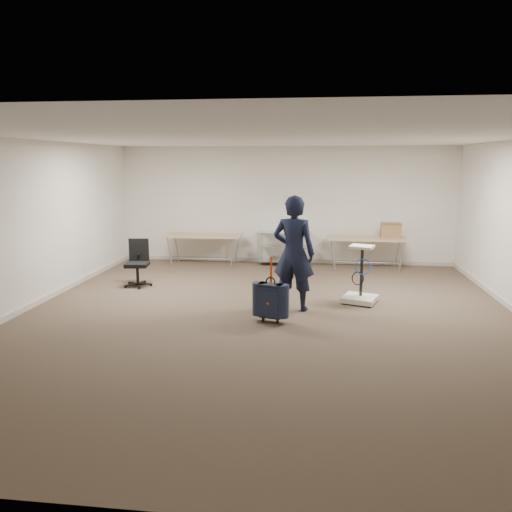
# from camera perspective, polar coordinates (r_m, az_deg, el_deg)

# --- Properties ---
(ground) EXTENTS (9.00, 9.00, 0.00)m
(ground) POSITION_cam_1_polar(r_m,az_deg,el_deg) (7.94, 1.19, -7.14)
(ground) COLOR #4B3C2D
(ground) RESTS_ON ground
(room_shell) EXTENTS (8.00, 9.00, 9.00)m
(room_shell) POSITION_cam_1_polar(r_m,az_deg,el_deg) (9.24, 2.05, -4.23)
(room_shell) COLOR silver
(room_shell) RESTS_ON ground
(folding_table_left) EXTENTS (1.80, 0.75, 0.73)m
(folding_table_left) POSITION_cam_1_polar(r_m,az_deg,el_deg) (11.90, -6.01, 2.18)
(folding_table_left) COLOR tan
(folding_table_left) RESTS_ON ground
(folding_table_right) EXTENTS (1.80, 0.75, 0.73)m
(folding_table_right) POSITION_cam_1_polar(r_m,az_deg,el_deg) (11.66, 12.53, 1.81)
(folding_table_right) COLOR tan
(folding_table_right) RESTS_ON ground
(wire_shelf) EXTENTS (1.22, 0.47, 0.80)m
(wire_shelf) POSITION_cam_1_polar(r_m,az_deg,el_deg) (11.91, 3.23, 1.07)
(wire_shelf) COLOR silver
(wire_shelf) RESTS_ON ground
(person) EXTENTS (0.77, 0.59, 1.91)m
(person) POSITION_cam_1_polar(r_m,az_deg,el_deg) (8.22, 4.33, 0.32)
(person) COLOR black
(person) RESTS_ON ground
(suitcase) EXTENTS (0.41, 0.30, 1.02)m
(suitcase) POSITION_cam_1_polar(r_m,az_deg,el_deg) (7.66, 1.67, -5.08)
(suitcase) COLOR black
(suitcase) RESTS_ON ground
(office_chair) EXTENTS (0.56, 0.56, 0.93)m
(office_chair) POSITION_cam_1_polar(r_m,az_deg,el_deg) (10.18, -13.34, -1.78)
(office_chair) COLOR black
(office_chair) RESTS_ON ground
(equipment_cart) EXTENTS (0.70, 0.70, 1.01)m
(equipment_cart) POSITION_cam_1_polar(r_m,az_deg,el_deg) (8.93, 11.82, -3.56)
(equipment_cart) COLOR beige
(equipment_cart) RESTS_ON ground
(cardboard_box) EXTENTS (0.46, 0.35, 0.33)m
(cardboard_box) POSITION_cam_1_polar(r_m,az_deg,el_deg) (11.78, 15.16, 2.85)
(cardboard_box) COLOR #906143
(cardboard_box) RESTS_ON folding_table_right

